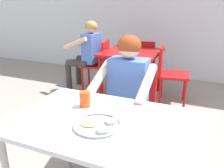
{
  "coord_description": "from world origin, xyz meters",
  "views": [
    {
      "loc": [
        0.43,
        -1.08,
        1.43
      ],
      "look_at": [
        -0.17,
        0.31,
        0.9
      ],
      "focal_mm": 36.84,
      "sensor_mm": 36.0,
      "label": 1
    }
  ],
  "objects_px": {
    "table_foreground": "(108,132)",
    "chair_red_far": "(144,60)",
    "chair_foreground": "(132,104)",
    "chair_red_right": "(168,71)",
    "chair_red_left": "(99,62)",
    "thali_tray": "(98,125)",
    "diner_foreground": "(125,92)",
    "table_background_red": "(132,57)",
    "drinking_cup": "(85,99)",
    "patron_background": "(87,49)"
  },
  "relations": [
    {
      "from": "chair_foreground",
      "to": "chair_red_left",
      "type": "bearing_deg",
      "value": 126.41
    },
    {
      "from": "drinking_cup",
      "to": "table_background_red",
      "type": "relative_size",
      "value": 0.12
    },
    {
      "from": "chair_foreground",
      "to": "table_background_red",
      "type": "height_order",
      "value": "chair_foreground"
    },
    {
      "from": "chair_foreground",
      "to": "chair_red_left",
      "type": "height_order",
      "value": "chair_foreground"
    },
    {
      "from": "drinking_cup",
      "to": "diner_foreground",
      "type": "height_order",
      "value": "diner_foreground"
    },
    {
      "from": "thali_tray",
      "to": "chair_red_far",
      "type": "relative_size",
      "value": 0.35
    },
    {
      "from": "patron_background",
      "to": "chair_red_right",
      "type": "bearing_deg",
      "value": -2.84
    },
    {
      "from": "thali_tray",
      "to": "table_background_red",
      "type": "distance_m",
      "value": 2.38
    },
    {
      "from": "chair_foreground",
      "to": "chair_red_far",
      "type": "bearing_deg",
      "value": 102.16
    },
    {
      "from": "drinking_cup",
      "to": "diner_foreground",
      "type": "distance_m",
      "value": 0.5
    },
    {
      "from": "chair_red_left",
      "to": "patron_background",
      "type": "height_order",
      "value": "patron_background"
    },
    {
      "from": "drinking_cup",
      "to": "patron_background",
      "type": "distance_m",
      "value": 2.39
    },
    {
      "from": "drinking_cup",
      "to": "chair_red_far",
      "type": "distance_m",
      "value": 2.71
    },
    {
      "from": "table_foreground",
      "to": "chair_red_left",
      "type": "height_order",
      "value": "chair_red_left"
    },
    {
      "from": "chair_red_right",
      "to": "patron_background",
      "type": "height_order",
      "value": "patron_background"
    },
    {
      "from": "diner_foreground",
      "to": "table_background_red",
      "type": "relative_size",
      "value": 1.33
    },
    {
      "from": "drinking_cup",
      "to": "chair_red_right",
      "type": "xyz_separation_m",
      "value": [
        0.24,
        2.03,
        -0.3
      ]
    },
    {
      "from": "drinking_cup",
      "to": "table_background_red",
      "type": "distance_m",
      "value": 2.12
    },
    {
      "from": "chair_red_right",
      "to": "table_foreground",
      "type": "bearing_deg",
      "value": -90.13
    },
    {
      "from": "chair_red_far",
      "to": "drinking_cup",
      "type": "bearing_deg",
      "value": -83.52
    },
    {
      "from": "thali_tray",
      "to": "chair_red_far",
      "type": "distance_m",
      "value": 2.95
    },
    {
      "from": "table_foreground",
      "to": "thali_tray",
      "type": "relative_size",
      "value": 4.25
    },
    {
      "from": "drinking_cup",
      "to": "patron_background",
      "type": "relative_size",
      "value": 0.09
    },
    {
      "from": "chair_red_left",
      "to": "chair_red_far",
      "type": "height_order",
      "value": "chair_red_left"
    },
    {
      "from": "table_foreground",
      "to": "patron_background",
      "type": "distance_m",
      "value": 2.62
    },
    {
      "from": "table_foreground",
      "to": "chair_foreground",
      "type": "bearing_deg",
      "value": 97.81
    },
    {
      "from": "thali_tray",
      "to": "chair_red_left",
      "type": "distance_m",
      "value": 2.65
    },
    {
      "from": "table_foreground",
      "to": "chair_red_far",
      "type": "relative_size",
      "value": 1.47
    },
    {
      "from": "diner_foreground",
      "to": "chair_red_far",
      "type": "xyz_separation_m",
      "value": [
        -0.43,
        2.2,
        -0.24
      ]
    },
    {
      "from": "chair_red_left",
      "to": "patron_background",
      "type": "distance_m",
      "value": 0.29
    },
    {
      "from": "table_background_red",
      "to": "table_foreground",
      "type": "bearing_deg",
      "value": -75.16
    },
    {
      "from": "thali_tray",
      "to": "diner_foreground",
      "type": "height_order",
      "value": "diner_foreground"
    },
    {
      "from": "chair_foreground",
      "to": "table_background_red",
      "type": "bearing_deg",
      "value": 108.84
    },
    {
      "from": "table_foreground",
      "to": "drinking_cup",
      "type": "height_order",
      "value": "drinking_cup"
    },
    {
      "from": "chair_foreground",
      "to": "chair_red_right",
      "type": "bearing_deg",
      "value": 84.9
    },
    {
      "from": "chair_red_left",
      "to": "patron_background",
      "type": "xyz_separation_m",
      "value": [
        -0.2,
        -0.05,
        0.21
      ]
    },
    {
      "from": "chair_foreground",
      "to": "chair_red_far",
      "type": "relative_size",
      "value": 1.07
    },
    {
      "from": "chair_red_right",
      "to": "chair_red_far",
      "type": "relative_size",
      "value": 1.04
    },
    {
      "from": "patron_background",
      "to": "drinking_cup",
      "type": "bearing_deg",
      "value": -61.31
    },
    {
      "from": "table_background_red",
      "to": "chair_red_far",
      "type": "relative_size",
      "value": 1.09
    },
    {
      "from": "table_foreground",
      "to": "chair_red_left",
      "type": "relative_size",
      "value": 1.42
    },
    {
      "from": "table_foreground",
      "to": "chair_foreground",
      "type": "height_order",
      "value": "chair_foreground"
    },
    {
      "from": "chair_foreground",
      "to": "patron_background",
      "type": "bearing_deg",
      "value": 132.19
    },
    {
      "from": "chair_red_far",
      "to": "diner_foreground",
      "type": "bearing_deg",
      "value": -78.98
    },
    {
      "from": "table_background_red",
      "to": "chair_red_far",
      "type": "xyz_separation_m",
      "value": [
        0.05,
        0.59,
        -0.18
      ]
    },
    {
      "from": "table_background_red",
      "to": "chair_red_right",
      "type": "height_order",
      "value": "chair_red_right"
    },
    {
      "from": "chair_red_far",
      "to": "chair_red_right",
      "type": "bearing_deg",
      "value": -49.91
    },
    {
      "from": "diner_foreground",
      "to": "patron_background",
      "type": "xyz_separation_m",
      "value": [
        -1.27,
        1.62,
        -0.0
      ]
    },
    {
      "from": "drinking_cup",
      "to": "chair_red_left",
      "type": "distance_m",
      "value": 2.37
    },
    {
      "from": "thali_tray",
      "to": "chair_foreground",
      "type": "relative_size",
      "value": 0.32
    }
  ]
}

